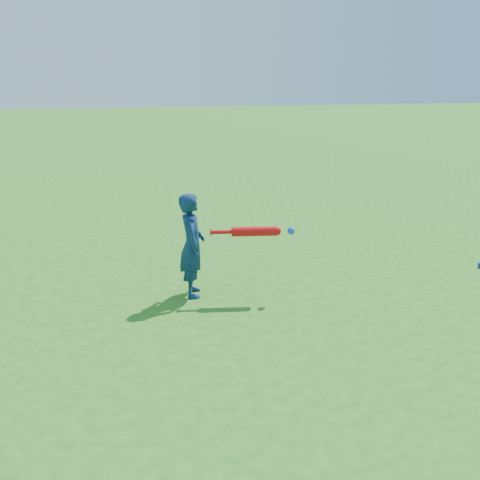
# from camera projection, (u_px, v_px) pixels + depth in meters

# --- Properties ---
(ground) EXTENTS (80.00, 80.00, 0.00)m
(ground) POSITION_uv_depth(u_px,v_px,m) (250.00, 272.00, 6.37)
(ground) COLOR #246B19
(ground) RESTS_ON ground
(child) EXTENTS (0.32, 0.44, 1.10)m
(child) POSITION_uv_depth(u_px,v_px,m) (192.00, 245.00, 5.55)
(child) COLOR #11284F
(child) RESTS_ON ground
(ground_ball_blue) EXTENTS (0.07, 0.07, 0.07)m
(ground_ball_blue) POSITION_uv_depth(u_px,v_px,m) (480.00, 265.00, 6.50)
(ground_ball_blue) COLOR #0B1CC5
(ground_ball_blue) RESTS_ON ground
(bat_swing) EXTENTS (0.86, 0.25, 0.10)m
(bat_swing) POSITION_uv_depth(u_px,v_px,m) (258.00, 231.00, 5.49)
(bat_swing) COLOR red
(bat_swing) RESTS_ON ground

